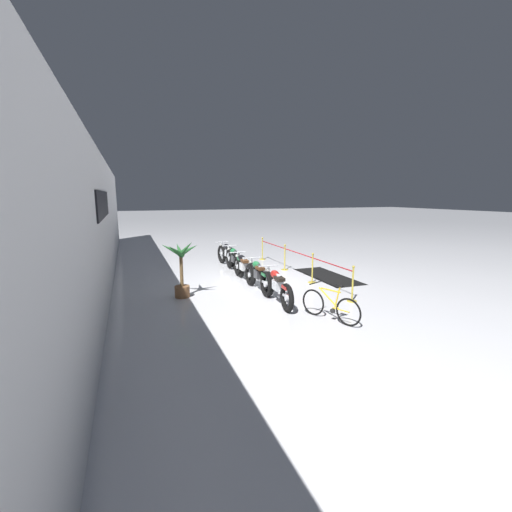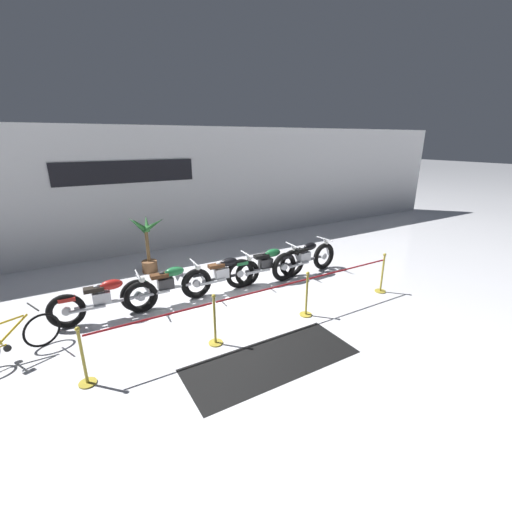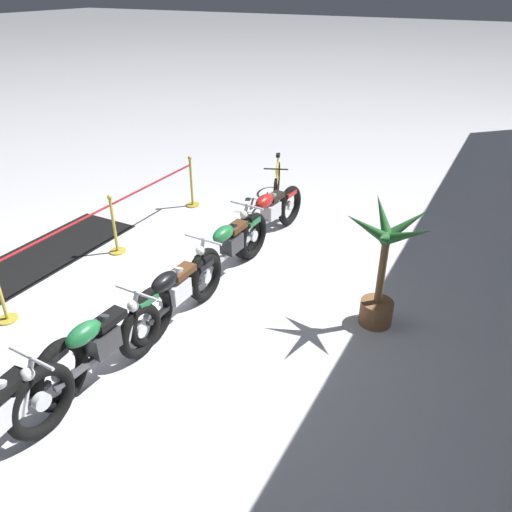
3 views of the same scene
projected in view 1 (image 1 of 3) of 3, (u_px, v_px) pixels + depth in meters
ground_plane at (261, 279)px, 12.39m from camera, size 120.00×120.00×0.00m
back_wall at (102, 226)px, 10.24m from camera, size 28.00×0.29×4.20m
motorcycle_red_0 at (277, 287)px, 9.58m from camera, size 2.26×0.62×0.96m
motorcycle_green_1 at (258, 276)px, 10.86m from camera, size 2.18×0.62×0.97m
motorcycle_black_2 at (243, 268)px, 12.19m from camera, size 2.14×0.62×0.93m
motorcycle_green_3 at (235, 260)px, 13.40m from camera, size 2.47×0.62×0.98m
motorcycle_black_4 at (228, 255)px, 14.58m from camera, size 2.39×0.62×0.99m
bicycle at (330, 306)px, 8.28m from camera, size 1.58×0.74×0.94m
potted_palm_left_of_row at (181, 269)px, 10.09m from camera, size 1.05×1.12×1.78m
stanchion_far_left at (313, 263)px, 11.74m from camera, size 7.05×0.28×1.05m
stanchion_mid_left at (312, 273)px, 11.84m from camera, size 0.28×0.28×1.05m
stanchion_mid_right at (285, 261)px, 13.89m from camera, size 0.28×0.28×1.05m
stanchion_far_right at (262, 252)px, 16.16m from camera, size 0.28×0.28×1.05m
floor_banner at (327, 276)px, 12.85m from camera, size 3.15×1.26×0.01m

